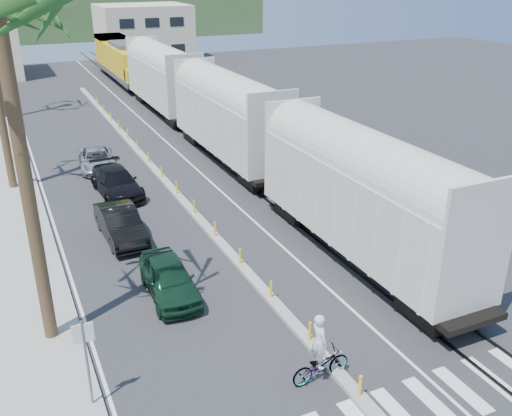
# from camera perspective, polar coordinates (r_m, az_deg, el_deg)

# --- Properties ---
(ground) EXTENTS (140.00, 140.00, 0.00)m
(ground) POSITION_cam_1_polar(r_m,az_deg,el_deg) (18.90, 8.48, -16.52)
(ground) COLOR #28282B
(ground) RESTS_ON ground
(sidewalk) EXTENTS (3.00, 90.00, 0.15)m
(sidewalk) POSITION_cam_1_polar(r_m,az_deg,el_deg) (38.80, -23.61, 3.27)
(sidewalk) COLOR gray
(sidewalk) RESTS_ON ground
(rails) EXTENTS (1.56, 100.00, 0.06)m
(rails) POSITION_cam_1_polar(r_m,az_deg,el_deg) (43.80, -5.96, 7.17)
(rails) COLOR black
(rails) RESTS_ON ground
(median) EXTENTS (0.45, 60.00, 0.85)m
(median) POSITION_cam_1_polar(r_m,az_deg,el_deg) (35.07, -9.35, 2.99)
(median) COLOR gray
(median) RESTS_ON ground
(lane_markings) EXTENTS (9.42, 90.00, 0.01)m
(lane_markings) POSITION_cam_1_polar(r_m,az_deg,el_deg) (39.33, -14.40, 4.66)
(lane_markings) COLOR silver
(lane_markings) RESTS_ON ground
(freight_train) EXTENTS (3.00, 60.94, 5.85)m
(freight_train) POSITION_cam_1_polar(r_m,az_deg,el_deg) (42.31, -5.73, 10.63)
(freight_train) COLOR beige
(freight_train) RESTS_ON ground
(street_sign) EXTENTS (0.60, 0.08, 3.00)m
(street_sign) POSITION_cam_1_polar(r_m,az_deg,el_deg) (17.19, -16.68, -13.62)
(street_sign) COLOR slate
(street_sign) RESTS_ON ground
(buildings) EXTENTS (38.00, 27.00, 10.00)m
(buildings) POSITION_cam_1_polar(r_m,az_deg,el_deg) (83.96, -24.26, 16.00)
(buildings) COLOR beige
(buildings) RESTS_ON ground
(hillside) EXTENTS (80.00, 20.00, 12.00)m
(hillside) POSITION_cam_1_polar(r_m,az_deg,el_deg) (112.41, -21.59, 18.58)
(hillside) COLOR #385628
(hillside) RESTS_ON ground
(car_lead) EXTENTS (2.04, 4.45, 1.47)m
(car_lead) POSITION_cam_1_polar(r_m,az_deg,el_deg) (22.62, -8.68, -6.98)
(car_lead) COLOR #11331E
(car_lead) RESTS_ON ground
(car_second) EXTENTS (1.89, 4.72, 1.52)m
(car_second) POSITION_cam_1_polar(r_m,az_deg,el_deg) (27.57, -13.40, -1.55)
(car_second) COLOR black
(car_second) RESTS_ON ground
(car_third) EXTENTS (2.70, 5.37, 1.49)m
(car_third) POSITION_cam_1_polar(r_m,az_deg,el_deg) (33.00, -13.78, 2.53)
(car_third) COLOR black
(car_third) RESTS_ON ground
(car_rear) EXTENTS (3.03, 5.00, 1.27)m
(car_rear) POSITION_cam_1_polar(r_m,az_deg,el_deg) (37.64, -15.62, 4.72)
(car_rear) COLOR #A9ACAE
(car_rear) RESTS_ON ground
(cyclist) EXTENTS (0.92, 2.10, 2.40)m
(cyclist) POSITION_cam_1_polar(r_m,az_deg,el_deg) (18.31, 6.45, -14.77)
(cyclist) COLOR #9EA0A5
(cyclist) RESTS_ON ground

